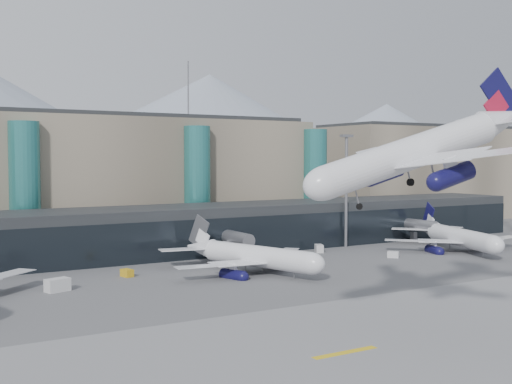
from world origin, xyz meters
TOP-DOWN VIEW (x-y plane):
  - ground at (0.00, 0.00)m, footprint 900.00×900.00m
  - runway_strip at (0.00, -15.00)m, footprint 400.00×40.00m
  - runway_markings at (-0.00, -15.00)m, footprint 128.00×1.00m
  - concourse at (-0.02, 57.73)m, footprint 170.00×27.00m
  - terminal_main at (-25.00, 90.00)m, footprint 130.00×30.00m
  - terminal_east at (95.00, 90.00)m, footprint 70.00×30.00m
  - teal_towers at (-14.99, 74.01)m, footprint 116.40×19.40m
  - mountain_ridge at (15.97, 380.00)m, footprint 910.00×400.00m
  - lightmast_mid at (30.00, 48.00)m, footprint 3.00×1.20m
  - hero_jet at (-6.89, -13.69)m, footprint 32.49×32.66m
  - jet_parked_mid at (-5.46, 32.28)m, footprint 31.56×33.34m
  - jet_parked_right at (47.70, 32.32)m, footprint 32.56×34.35m
  - veh_a at (-38.41, 31.51)m, footprint 3.97×2.95m
  - veh_b at (-25.27, 37.87)m, footprint 1.92×2.53m
  - veh_d at (19.99, 44.55)m, footprint 2.64×3.27m
  - veh_g at (28.46, 30.64)m, footprint 2.43×2.56m

SIDE VIEW (x-z plane):
  - ground at x=0.00m, z-range 0.00..0.00m
  - runway_strip at x=0.00m, z-range 0.00..0.04m
  - runway_markings at x=0.00m, z-range 0.04..0.06m
  - veh_b at x=-25.27m, z-range 0.00..1.30m
  - veh_g at x=28.46m, z-range 0.00..1.31m
  - veh_d at x=19.99m, z-range 0.00..1.65m
  - veh_a at x=-38.41m, z-range 0.00..1.99m
  - jet_parked_mid at x=-5.46m, z-range -1.30..9.40m
  - jet_parked_right at x=47.70m, z-range -1.34..9.69m
  - concourse at x=-0.02m, z-range -0.03..9.97m
  - teal_towers at x=-14.99m, z-range -8.99..37.01m
  - lightmast_mid at x=30.00m, z-range 1.62..27.22m
  - terminal_main at x=-25.00m, z-range -0.06..30.94m
  - terminal_east at x=95.00m, z-range -0.06..30.94m
  - hero_jet at x=-6.89m, z-range 16.92..27.50m
  - mountain_ridge at x=15.97m, z-range -9.26..100.74m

